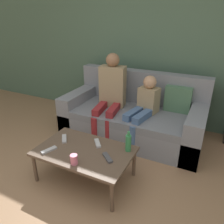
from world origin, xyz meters
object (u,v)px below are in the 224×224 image
at_px(couch, 134,117).
at_px(tv_remote_0, 107,158).
at_px(cup_near, 74,159).
at_px(tv_remote_1, 64,139).
at_px(coffee_table, 85,153).
at_px(person_child, 143,107).
at_px(tv_remote_2, 97,143).
at_px(tv_remote_3, 49,150).
at_px(person_adult, 111,91).
at_px(bottle, 128,143).

relative_size(couch, tv_remote_0, 12.55).
distance_m(cup_near, tv_remote_1, 0.48).
relative_size(coffee_table, tv_remote_0, 6.34).
distance_m(person_child, tv_remote_2, 0.90).
height_order(couch, cup_near, couch).
height_order(couch, person_child, person_child).
relative_size(tv_remote_1, tv_remote_3, 0.93).
xyz_separation_m(person_adult, tv_remote_3, (-0.11, -1.24, -0.30)).
relative_size(coffee_table, tv_remote_1, 6.18).
distance_m(tv_remote_2, tv_remote_3, 0.52).
distance_m(coffee_table, bottle, 0.48).
relative_size(couch, bottle, 8.82).
bearing_deg(couch, cup_near, -93.32).
relative_size(cup_near, bottle, 0.43).
bearing_deg(person_adult, couch, 7.90).
xyz_separation_m(cup_near, tv_remote_1, (-0.36, 0.32, -0.04)).
height_order(coffee_table, tv_remote_0, tv_remote_0).
bearing_deg(tv_remote_1, tv_remote_2, -25.48).
relative_size(person_adult, tv_remote_3, 6.81).
bearing_deg(cup_near, tv_remote_1, 138.76).
bearing_deg(couch, person_adult, -164.10).
relative_size(tv_remote_0, tv_remote_2, 0.99).
bearing_deg(tv_remote_3, tv_remote_2, 61.19).
relative_size(person_adult, tv_remote_0, 7.51).
bearing_deg(couch, person_child, -37.51).
height_order(couch, bottle, couch).
xyz_separation_m(coffee_table, person_adult, (-0.21, 1.07, 0.34)).
height_order(cup_near, tv_remote_0, cup_near).
bearing_deg(tv_remote_0, coffee_table, 126.43).
distance_m(person_child, tv_remote_0, 1.05).
xyz_separation_m(tv_remote_3, bottle, (0.75, 0.38, 0.09)).
distance_m(tv_remote_3, bottle, 0.84).
bearing_deg(coffee_table, couch, 84.19).
distance_m(coffee_table, tv_remote_0, 0.29).
distance_m(person_child, tv_remote_1, 1.14).
height_order(person_adult, cup_near, person_adult).
relative_size(coffee_table, bottle, 4.45).
distance_m(tv_remote_0, bottle, 0.27).
bearing_deg(tv_remote_2, person_child, 35.08).
distance_m(tv_remote_1, tv_remote_2, 0.40).
bearing_deg(person_child, tv_remote_2, -94.22).
height_order(tv_remote_0, tv_remote_3, same).
relative_size(tv_remote_2, tv_remote_3, 0.92).
height_order(coffee_table, cup_near, cup_near).
relative_size(cup_near, tv_remote_1, 0.60).
height_order(person_child, tv_remote_0, person_child).
relative_size(couch, tv_remote_3, 11.37).
distance_m(tv_remote_1, bottle, 0.76).
xyz_separation_m(tv_remote_1, tv_remote_2, (0.39, 0.09, 0.00)).
xyz_separation_m(couch, coffee_table, (-0.12, -1.16, 0.05)).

